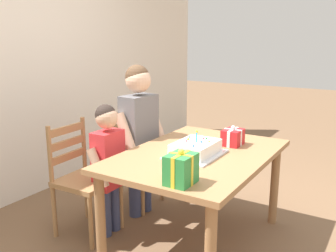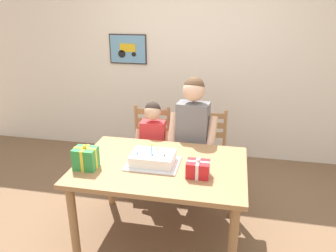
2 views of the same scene
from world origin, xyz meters
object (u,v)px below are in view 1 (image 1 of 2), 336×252
Objects in this scene: dining_table at (198,164)px; gift_box_red_large at (181,169)px; gift_box_beside_cake at (233,137)px; chair_left at (83,178)px; chair_right at (131,157)px; child_younger at (108,157)px; child_older at (139,126)px; birthday_cake at (196,149)px.

dining_table is 6.69× the size of gift_box_red_large.
gift_box_beside_cake is at bearing -22.66° from dining_table.
chair_left is 0.65m from chair_right.
chair_left is at bearing 114.08° from child_younger.
chair_left reaches higher than dining_table.
gift_box_red_large is 0.16× the size of child_older.
chair_right is 0.86× the size of child_younger.
chair_right is (0.91, 1.06, -0.36)m from gift_box_red_large.
birthday_cake is at bearing -113.59° from chair_right.
chair_right is (0.32, 0.87, -0.18)m from dining_table.
child_older is at bearing 74.85° from dining_table.
dining_table is at bearing -110.23° from chair_right.
child_younger is at bearing 125.04° from gift_box_beside_cake.
gift_box_beside_cake is at bearing 3.11° from gift_box_red_large.
gift_box_beside_cake is 1.00m from child_younger.
dining_table is 0.95m from chair_left.
dining_table is at bearing -70.58° from child_younger.
dining_table is 7.78× the size of gift_box_beside_cake.
gift_box_red_large is at bearing -103.94° from chair_left.
child_older is (0.51, -0.20, 0.36)m from chair_left.
dining_table is at bearing 157.34° from gift_box_beside_cake.
chair_left is 0.65m from child_older.
dining_table is 1.06× the size of child_older.
child_younger is (-0.42, 0.00, -0.17)m from child_older.
gift_box_beside_cake reaches higher than dining_table.
birthday_cake is 1.02m from chair_right.
birthday_cake is 0.42m from gift_box_beside_cake.
child_older is 1.26× the size of child_younger.
chair_left is 0.29m from child_younger.
child_younger reaches higher than gift_box_beside_cake.
gift_box_beside_cake is 0.82m from child_older.
gift_box_beside_cake is at bearing -79.53° from child_older.
birthday_cake is 0.98m from chair_left.
child_younger is at bearing 109.42° from dining_table.
gift_box_red_large is 1.16m from child_older.
child_older reaches higher than chair_right.
child_older reaches higher than dining_table.
birthday_cake reaches higher than chair_right.
child_younger is at bearing 67.69° from gift_box_red_large.
gift_box_beside_cake is 1.06m from chair_right.
child_younger reaches higher than gift_box_red_large.
gift_box_red_large is at bearing -176.89° from gift_box_beside_cake.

